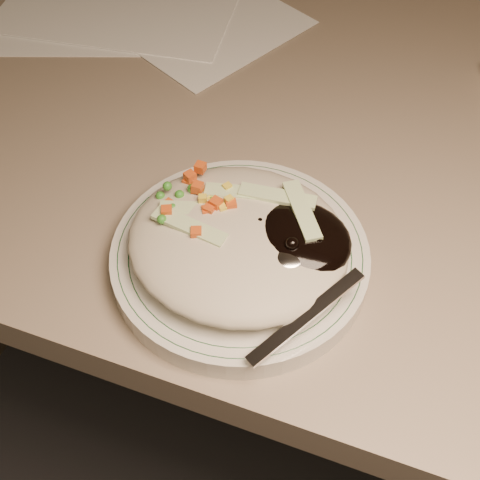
% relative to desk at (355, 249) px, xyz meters
% --- Properties ---
extents(desk, '(1.40, 0.70, 0.74)m').
position_rel_desk_xyz_m(desk, '(0.00, 0.00, 0.00)').
color(desk, gray).
rests_on(desk, ground).
extents(plate, '(0.23, 0.23, 0.02)m').
position_rel_desk_xyz_m(plate, '(-0.08, -0.22, 0.21)').
color(plate, silver).
rests_on(plate, desk).
extents(plate_rim, '(0.22, 0.22, 0.00)m').
position_rel_desk_xyz_m(plate_rim, '(-0.08, -0.22, 0.22)').
color(plate_rim, '#144723').
rests_on(plate_rim, plate).
extents(meal, '(0.21, 0.19, 0.05)m').
position_rel_desk_xyz_m(meal, '(-0.07, -0.22, 0.24)').
color(meal, '#B1A78F').
rests_on(meal, plate).
extents(papers, '(0.43, 0.34, 0.00)m').
position_rel_desk_xyz_m(papers, '(-0.35, 0.13, 0.20)').
color(papers, white).
rests_on(papers, desk).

